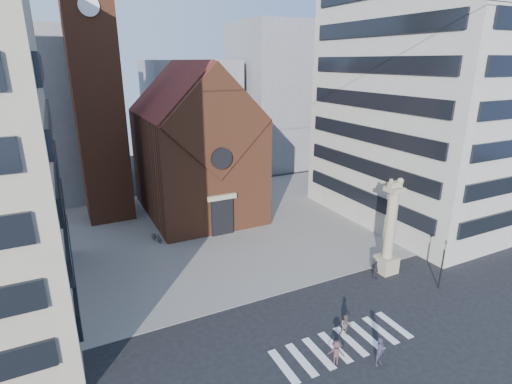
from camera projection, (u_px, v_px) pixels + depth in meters
ground at (310, 321)px, 28.79m from camera, size 120.00×120.00×0.00m
piazza at (216, 227)px, 44.92m from camera, size 46.00×30.00×0.05m
zebra_crossing at (343, 344)px, 26.47m from camera, size 10.20×3.20×0.01m
church at (195, 148)px, 47.55m from camera, size 12.00×16.65×18.00m
campanile at (95, 81)px, 43.39m from camera, size 5.50×5.50×31.20m
building_right at (437, 79)px, 44.15m from camera, size 18.00×22.00×32.00m
bg_block_left at (7, 117)px, 50.83m from camera, size 16.00×14.00×22.00m
bg_block_mid at (192, 116)px, 66.74m from camera, size 14.00×12.00×18.00m
bg_block_right at (284, 96)px, 70.04m from camera, size 16.00×14.00×24.00m
lion_column at (389, 236)px, 34.50m from camera, size 1.63×1.60×8.68m
traffic_light at (442, 263)px, 32.31m from camera, size 0.13×0.16×4.30m
pedestrian_0 at (380, 351)px, 24.43m from camera, size 0.75×0.56×1.89m
pedestrian_1 at (346, 325)px, 27.11m from camera, size 0.96×0.90×1.57m
pedestrian_2 at (375, 270)px, 34.15m from camera, size 0.65×1.07×1.71m
pedestrian_3 at (336, 352)px, 24.56m from camera, size 1.18×1.12×1.61m
scooter_0 at (156, 237)px, 41.28m from camera, size 1.18×1.96×0.97m
scooter_1 at (174, 233)px, 42.03m from camera, size 1.03×1.87×1.08m
scooter_2 at (190, 231)px, 42.82m from camera, size 1.18×1.96×0.97m
scooter_3 at (206, 227)px, 43.57m from camera, size 1.03×1.87×1.08m
scooter_4 at (222, 225)px, 44.36m from camera, size 1.18×1.96×0.97m
scooter_5 at (237, 221)px, 45.11m from camera, size 1.03×1.87×1.08m
scooter_6 at (251, 219)px, 45.90m from camera, size 1.18×1.96×0.97m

